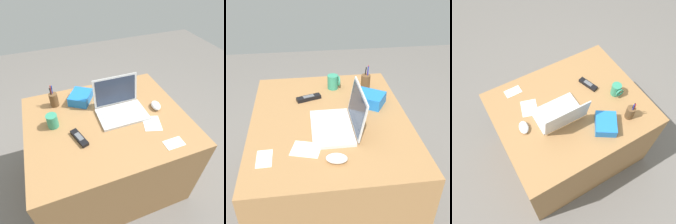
{
  "view_description": "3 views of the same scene",
  "coord_description": "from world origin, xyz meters",
  "views": [
    {
      "loc": [
        -0.31,
        -0.95,
        1.65
      ],
      "look_at": [
        0.03,
        -0.02,
        0.78
      ],
      "focal_mm": 31.7,
      "sensor_mm": 36.0,
      "label": 1
    },
    {
      "loc": [
        1.37,
        -0.13,
        1.62
      ],
      "look_at": [
        0.07,
        0.04,
        0.78
      ],
      "focal_mm": 45.58,
      "sensor_mm": 36.0,
      "label": 2
    },
    {
      "loc": [
        0.56,
        0.87,
        2.21
      ],
      "look_at": [
        0.08,
        0.03,
        0.74
      ],
      "focal_mm": 39.52,
      "sensor_mm": 36.0,
      "label": 3
    }
  ],
  "objects": [
    {
      "name": "pen_holder",
      "position": [
        -0.32,
        0.28,
        0.76
      ],
      "size": [
        0.06,
        0.06,
        0.17
      ],
      "color": "brown",
      "rests_on": "desk"
    },
    {
      "name": "snack_bag",
      "position": [
        -0.12,
        0.26,
        0.74
      ],
      "size": [
        0.21,
        0.22,
        0.07
      ],
      "primitive_type": "cube",
      "rotation": [
        0.0,
        0.0,
        -0.57
      ],
      "color": "blue",
      "rests_on": "desk"
    },
    {
      "name": "paper_note_left",
      "position": [
        0.27,
        -0.15,
        0.7
      ],
      "size": [
        0.15,
        0.17,
        0.0
      ],
      "primitive_type": "cube",
      "rotation": [
        0.0,
        0.0,
        -0.29
      ],
      "color": "white",
      "rests_on": "desk"
    },
    {
      "name": "ground_plane",
      "position": [
        0.0,
        0.0,
        0.0
      ],
      "size": [
        6.0,
        6.0,
        0.0
      ],
      "primitive_type": "plane",
      "color": "slate"
    },
    {
      "name": "cordless_phone",
      "position": [
        -0.22,
        -0.11,
        0.72
      ],
      "size": [
        0.09,
        0.16,
        0.03
      ],
      "color": "black",
      "rests_on": "desk"
    },
    {
      "name": "laptop",
      "position": [
        0.11,
        0.05,
        0.75
      ],
      "size": [
        0.34,
        0.27,
        0.23
      ],
      "color": "silver",
      "rests_on": "desk"
    },
    {
      "name": "computer_mouse",
      "position": [
        0.38,
        -0.01,
        0.72
      ],
      "size": [
        0.08,
        0.11,
        0.04
      ],
      "primitive_type": "ellipsoid",
      "rotation": [
        0.0,
        0.0,
        -0.19
      ],
      "color": "white",
      "rests_on": "desk"
    },
    {
      "name": "desk",
      "position": [
        0.0,
        0.0,
        0.35
      ],
      "size": [
        1.11,
        0.91,
        0.7
      ],
      "primitive_type": "cube",
      "color": "#9E7042",
      "rests_on": "ground"
    },
    {
      "name": "paper_note_near_laptop",
      "position": [
        0.32,
        -0.35,
        0.7
      ],
      "size": [
        0.13,
        0.08,
        0.0
      ],
      "primitive_type": "cube",
      "rotation": [
        0.0,
        0.0,
        0.02
      ],
      "color": "white",
      "rests_on": "desk"
    },
    {
      "name": "coffee_mug_white",
      "position": [
        -0.36,
        0.06,
        0.75
      ],
      "size": [
        0.07,
        0.08,
        0.1
      ],
      "color": "#338C6B",
      "rests_on": "desk"
    }
  ]
}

